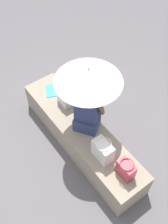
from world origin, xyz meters
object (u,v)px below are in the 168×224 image
(parasol, at_px, (88,75))
(shoulder_bag_spare, at_px, (126,169))
(tote_bag_canvas, at_px, (103,151))
(handbag_black, at_px, (65,96))
(person_seated, at_px, (87,110))
(magazine, at_px, (52,90))

(parasol, bearing_deg, shoulder_bag_spare, 173.29)
(shoulder_bag_spare, bearing_deg, tote_bag_canvas, 11.50)
(tote_bag_canvas, height_order, shoulder_bag_spare, tote_bag_canvas)
(handbag_black, bearing_deg, parasol, -174.31)
(person_seated, xyz_separation_m, parasol, (0.05, -0.05, 0.58))
(handbag_black, bearing_deg, shoulder_bag_spare, 177.62)
(parasol, bearing_deg, tote_bag_canvas, 162.06)
(magazine, bearing_deg, shoulder_bag_spare, -156.72)
(parasol, height_order, magazine, parasol)
(person_seated, relative_size, handbag_black, 2.71)
(shoulder_bag_spare, height_order, magazine, shoulder_bag_spare)
(person_seated, bearing_deg, magazine, 1.91)
(person_seated, relative_size, tote_bag_canvas, 2.73)
(person_seated, xyz_separation_m, shoulder_bag_spare, (-0.90, 0.06, -0.25))
(shoulder_bag_spare, bearing_deg, parasol, -6.71)
(handbag_black, distance_m, tote_bag_canvas, 1.10)
(parasol, xyz_separation_m, handbag_black, (0.51, 0.05, -0.81))
(person_seated, relative_size, shoulder_bag_spare, 3.27)
(person_seated, distance_m, handbag_black, 0.61)
(person_seated, bearing_deg, shoulder_bag_spare, 176.31)
(parasol, bearing_deg, person_seated, 134.64)
(shoulder_bag_spare, xyz_separation_m, magazine, (1.82, -0.03, -0.13))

